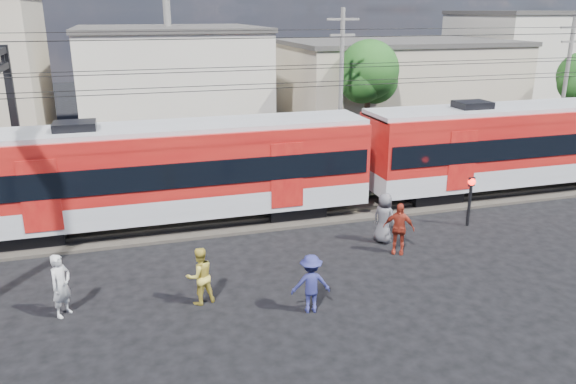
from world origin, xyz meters
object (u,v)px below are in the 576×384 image
Objects in this scene: pedestrian_c at (311,284)px; crossing_signal at (471,192)px; pedestrian_a at (61,285)px; car_silver at (565,147)px; commuter_train at (172,169)px.

crossing_signal is (8.33, 4.61, 0.54)m from pedestrian_c.
pedestrian_a is 0.44× the size of car_silver.
pedestrian_a is 1.06× the size of pedestrian_c.
commuter_train is at bearing 163.59° from crossing_signal.
pedestrian_c is at bearing -151.03° from crossing_signal.
pedestrian_c is at bearing -69.07° from commuter_train.
commuter_train is at bearing 7.31° from pedestrian_a.
crossing_signal is (11.37, -3.35, -0.98)m from commuter_train.
crossing_signal is at bearing -16.41° from commuter_train.
crossing_signal reaches higher than pedestrian_c.
pedestrian_a is (-3.81, -6.12, -1.46)m from commuter_train.
car_silver is at bearing 10.51° from commuter_train.
pedestrian_a is at bearing -7.53° from pedestrian_c.
commuter_train is 11.90m from crossing_signal.
commuter_train is 7.36m from pedestrian_a.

